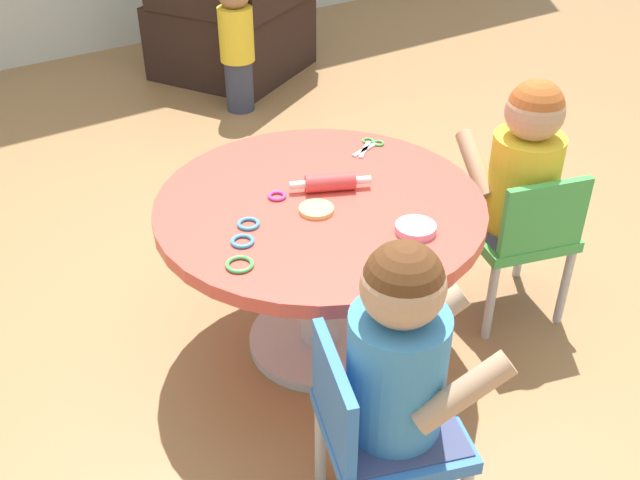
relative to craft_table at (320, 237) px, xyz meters
The scene contains 16 objects.
ground_plane 0.40m from the craft_table, ahead, with size 10.00×10.00×0.00m, color #9E7247.
craft_table is the anchor object (origin of this frame).
child_chair_left 0.64m from the craft_table, 112.22° to the right, with size 0.38×0.38×0.54m.
seated_child_left 0.65m from the craft_table, 108.63° to the right, with size 0.41×0.37×0.51m.
child_chair_right 0.64m from the craft_table, 19.29° to the right, with size 0.37×0.37×0.54m.
seated_child_right 0.65m from the craft_table, 15.70° to the right, with size 0.35×0.41×0.51m.
armchair_dark 2.33m from the craft_table, 67.44° to the left, with size 0.96×0.97×0.85m.
toddler_standing 1.82m from the craft_table, 69.27° to the left, with size 0.17×0.17×0.67m.
rolling_pin 0.16m from the craft_table, 30.41° to the left, with size 0.22×0.12×0.05m.
craft_scissors 0.38m from the craft_table, 31.41° to the left, with size 0.14×0.11×0.01m.
playdough_blob_0 0.32m from the craft_table, 65.70° to the right, with size 0.11×0.11×0.02m, color pink.
playdough_blob_1 0.14m from the craft_table, 134.01° to the right, with size 0.09×0.09×0.01m, color #F2CC72.
cookie_cutter_0 0.17m from the craft_table, 137.31° to the left, with size 0.05×0.05×0.01m, color #D83FA5.
cookie_cutter_1 0.26m from the craft_table, behind, with size 0.06×0.06×0.01m, color #3F99D8.
cookie_cutter_2 0.38m from the craft_table, 156.00° to the right, with size 0.07×0.07×0.01m, color #4CB259.
cookie_cutter_3 0.31m from the craft_table, 167.21° to the right, with size 0.06×0.06×0.01m, color #3F99D8.
Camera 1 is at (-0.96, -1.45, 1.56)m, focal length 41.51 mm.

